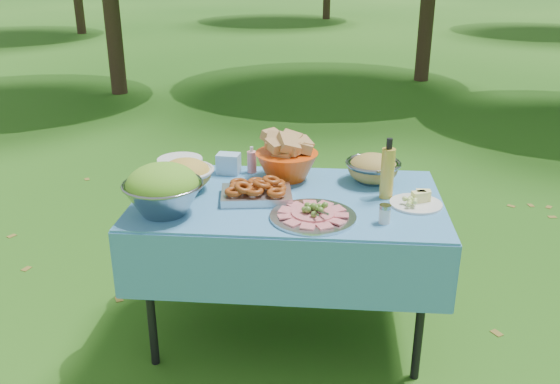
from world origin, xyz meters
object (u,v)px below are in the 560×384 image
(pasta_bowl_steel, at_px, (373,168))
(bread_bowl, at_px, (287,159))
(charcuterie_platter, at_px, (313,209))
(oil_bottle, at_px, (388,168))
(salad_bowl, at_px, (163,189))
(picnic_table, at_px, (288,267))
(plate_stack, at_px, (180,165))

(pasta_bowl_steel, bearing_deg, bread_bowl, 178.97)
(charcuterie_platter, xyz_separation_m, oil_bottle, (0.34, 0.27, 0.10))
(salad_bowl, bearing_deg, oil_bottle, 15.29)
(picnic_table, relative_size, pasta_bowl_steel, 5.30)
(plate_stack, bearing_deg, charcuterie_platter, -36.01)
(salad_bowl, distance_m, oil_bottle, 1.05)
(salad_bowl, bearing_deg, plate_stack, 96.10)
(pasta_bowl_steel, relative_size, charcuterie_platter, 0.71)
(salad_bowl, bearing_deg, bread_bowl, 43.65)
(salad_bowl, height_order, bread_bowl, salad_bowl)
(salad_bowl, distance_m, pasta_bowl_steel, 1.07)
(salad_bowl, xyz_separation_m, pasta_bowl_steel, (0.96, 0.48, -0.04))
(picnic_table, height_order, plate_stack, plate_stack)
(plate_stack, bearing_deg, oil_bottle, -13.58)
(charcuterie_platter, relative_size, oil_bottle, 1.31)
(picnic_table, height_order, charcuterie_platter, charcuterie_platter)
(pasta_bowl_steel, xyz_separation_m, oil_bottle, (0.05, -0.21, 0.07))
(picnic_table, relative_size, oil_bottle, 4.97)
(salad_bowl, relative_size, bread_bowl, 1.09)
(pasta_bowl_steel, bearing_deg, oil_bottle, -75.83)
(picnic_table, xyz_separation_m, salad_bowl, (-0.54, -0.23, 0.50))
(picnic_table, distance_m, pasta_bowl_steel, 0.66)
(salad_bowl, bearing_deg, picnic_table, 23.23)
(plate_stack, height_order, pasta_bowl_steel, pasta_bowl_steel)
(charcuterie_platter, bearing_deg, plate_stack, 143.99)
(plate_stack, relative_size, pasta_bowl_steel, 0.87)
(pasta_bowl_steel, xyz_separation_m, charcuterie_platter, (-0.29, -0.48, -0.03))
(salad_bowl, height_order, pasta_bowl_steel, salad_bowl)
(pasta_bowl_steel, distance_m, oil_bottle, 0.23)
(picnic_table, xyz_separation_m, charcuterie_platter, (0.13, -0.23, 0.42))
(pasta_bowl_steel, bearing_deg, picnic_table, -148.79)
(plate_stack, distance_m, bread_bowl, 0.58)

